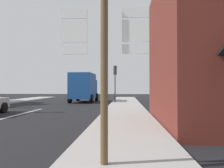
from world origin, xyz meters
TOP-DOWN VIEW (x-y plane):
  - ground_plane at (0.00, 10.00)m, footprint 80.00×80.00m
  - sidewalk_right at (6.13, 8.00)m, footprint 2.70×44.00m
  - delivery_truck at (1.67, 19.57)m, footprint 2.59×5.06m
  - route_sign_post at (5.73, 0.35)m, footprint 1.66×0.14m
  - traffic_light_far_right at (5.08, 18.39)m, footprint 0.30×0.49m

SIDE VIEW (x-z plane):
  - ground_plane at x=0.00m, z-range 0.00..0.00m
  - sidewalk_right at x=6.13m, z-range 0.00..0.14m
  - delivery_truck at x=1.67m, z-range 0.13..3.18m
  - route_sign_post at x=5.73m, z-range 0.31..3.51m
  - traffic_light_far_right at x=5.08m, z-range 0.90..4.67m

